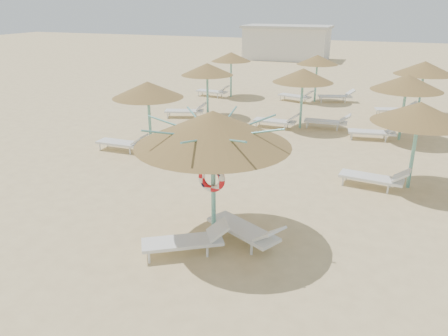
% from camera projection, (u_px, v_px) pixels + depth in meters
% --- Properties ---
extents(ground, '(120.00, 120.00, 0.00)m').
position_uv_depth(ground, '(210.00, 232.00, 10.96)').
color(ground, '#DFC288').
rests_on(ground, ground).
extents(main_palapa, '(3.56, 3.56, 3.19)m').
position_uv_depth(main_palapa, '(213.00, 129.00, 9.71)').
color(main_palapa, '#67B3A8').
rests_on(main_palapa, ground).
extents(lounger_main_a, '(1.99, 1.53, 0.72)m').
position_uv_depth(lounger_main_a, '(188.00, 240.00, 9.94)').
color(lounger_main_a, white).
rests_on(lounger_main_a, ground).
extents(lounger_main_b, '(2.13, 1.53, 0.76)m').
position_uv_depth(lounger_main_b, '(247.00, 230.00, 10.33)').
color(lounger_main_b, white).
rests_on(lounger_main_b, ground).
extents(palapa_field, '(19.14, 14.04, 2.72)m').
position_uv_depth(palapa_field, '(350.00, 82.00, 18.11)').
color(palapa_field, '#67B3A8').
rests_on(palapa_field, ground).
extents(service_hut, '(8.40, 4.40, 3.25)m').
position_uv_depth(service_hut, '(287.00, 42.00, 42.97)').
color(service_hut, silver).
rests_on(service_hut, ground).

